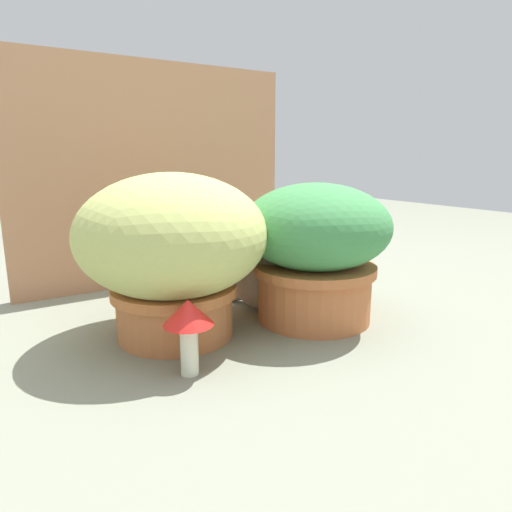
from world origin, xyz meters
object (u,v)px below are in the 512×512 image
Objects in this scene: leafy_planter at (315,247)px; cat at (277,270)px; grass_planter at (173,248)px; mushroom_ornament_red at (188,320)px.

leafy_planter is 0.14m from cat.
grass_planter is 0.33m from cat.
cat is at bearing 31.02° from mushroom_ornament_red.
grass_planter is 1.26× the size of cat.
leafy_planter is at bearing -67.03° from cat.
leafy_planter is 1.08× the size of cat.
leafy_planter is at bearing -14.53° from grass_planter.
cat is 0.44m from mushroom_ornament_red.
mushroom_ornament_red is at bearing -164.84° from leafy_planter.
grass_planter is 2.85× the size of mushroom_ornament_red.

